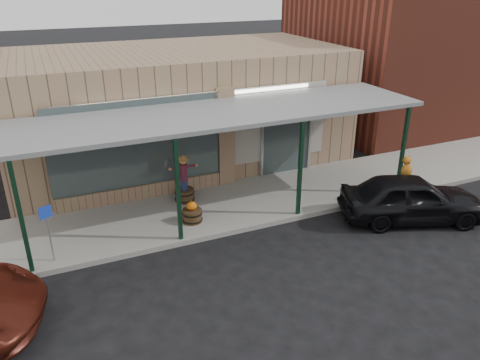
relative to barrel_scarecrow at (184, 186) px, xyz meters
name	(u,v)px	position (x,y,z in m)	size (l,w,h in m)	color
ground	(278,270)	(1.01, -4.30, -0.67)	(120.00, 120.00, 0.00)	black
sidewalk	(223,206)	(1.01, -0.70, -0.59)	(40.00, 3.20, 0.15)	gray
storefront	(177,107)	(1.01, 3.86, 1.43)	(12.00, 6.25, 4.20)	#947B5A
awning	(222,115)	(1.01, -0.74, 2.34)	(12.00, 3.00, 3.04)	slate
block_buildings_near	(217,54)	(3.02, 4.90, 3.10)	(61.00, 8.00, 8.00)	brown
barrel_scarecrow	(184,186)	(0.00, 0.00, 0.00)	(0.90, 0.76, 1.53)	#4A321D
barrel_pumpkin	(192,214)	(-0.20, -1.36, -0.28)	(0.69, 0.69, 0.66)	#4A321D
handicap_sign	(48,226)	(-3.98, -1.90, 0.45)	(0.29, 0.14, 1.51)	gray
parked_sedan	(412,198)	(5.78, -3.54, 0.03)	(4.39, 2.96, 1.66)	black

